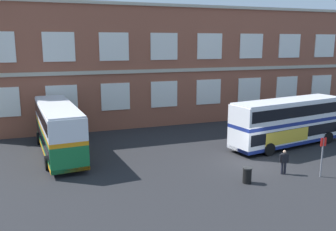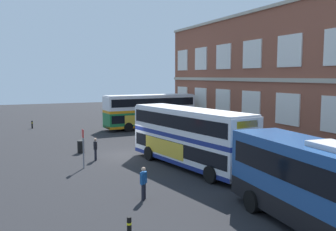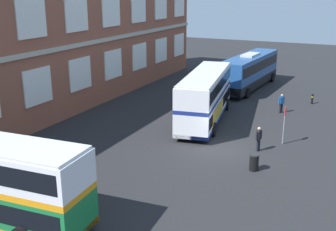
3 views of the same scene
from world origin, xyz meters
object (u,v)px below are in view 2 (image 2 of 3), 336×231
at_px(double_decker_near, 150,111).
at_px(station_litter_bin, 81,147).
at_px(bus_stand_flag, 83,145).
at_px(safety_bollard_west, 32,124).
at_px(waiting_passenger, 144,182).
at_px(second_passenger, 95,148).
at_px(double_decker_middle, 189,136).
at_px(safety_bollard_east, 129,228).

relative_size(double_decker_near, station_litter_bin, 10.84).
distance_m(bus_stand_flag, safety_bollard_west, 21.87).
bearing_deg(waiting_passenger, station_litter_bin, -176.10).
distance_m(bus_stand_flag, station_litter_bin, 5.39).
bearing_deg(safety_bollard_west, station_litter_bin, 9.79).
bearing_deg(safety_bollard_west, second_passenger, 9.71).
bearing_deg(double_decker_near, double_decker_middle, -12.55).
bearing_deg(double_decker_middle, double_decker_near, 167.45).
bearing_deg(bus_stand_flag, double_decker_middle, 69.84).
relative_size(waiting_passenger, safety_bollard_west, 1.79).
bearing_deg(second_passenger, bus_stand_flag, -32.07).
xyz_separation_m(waiting_passenger, safety_bollard_west, (-29.39, -3.73, -0.44)).
height_order(double_decker_middle, second_passenger, double_decker_middle).
distance_m(waiting_passenger, second_passenger, 9.68).
distance_m(waiting_passenger, safety_bollard_west, 29.63).
bearing_deg(second_passenger, safety_bollard_east, -7.16).
relative_size(station_litter_bin, safety_bollard_east, 1.08).
height_order(bus_stand_flag, safety_bollard_west, bus_stand_flag).
bearing_deg(safety_bollard_west, safety_bollard_east, 2.76).
height_order(double_decker_near, double_decker_middle, same).
bearing_deg(double_decker_middle, safety_bollard_east, -37.86).
bearing_deg(double_decker_near, waiting_passenger, -21.44).
xyz_separation_m(waiting_passenger, second_passenger, (-9.68, -0.35, 0.00)).
distance_m(double_decker_middle, second_passenger, 7.27).
height_order(double_decker_near, safety_bollard_west, double_decker_near).
bearing_deg(double_decker_near, safety_bollard_west, -113.08).
height_order(double_decker_near, bus_stand_flag, double_decker_near).
distance_m(waiting_passenger, bus_stand_flag, 7.86).
relative_size(waiting_passenger, bus_stand_flag, 0.63).
height_order(double_decker_middle, bus_stand_flag, double_decker_middle).
height_order(waiting_passenger, safety_bollard_east, waiting_passenger).
relative_size(double_decker_middle, safety_bollard_east, 11.87).
distance_m(double_decker_near, safety_bollard_east, 30.35).
distance_m(waiting_passenger, safety_bollard_east, 4.75).
distance_m(double_decker_near, double_decker_middle, 19.12).
relative_size(double_decker_near, second_passenger, 6.57).
bearing_deg(second_passenger, station_litter_bin, -170.72).
bearing_deg(second_passenger, double_decker_middle, 50.81).
relative_size(bus_stand_flag, station_litter_bin, 2.62).
bearing_deg(bus_stand_flag, safety_bollard_east, -2.31).
height_order(second_passenger, bus_stand_flag, bus_stand_flag).
xyz_separation_m(second_passenger, safety_bollard_west, (-19.72, -3.37, -0.44)).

